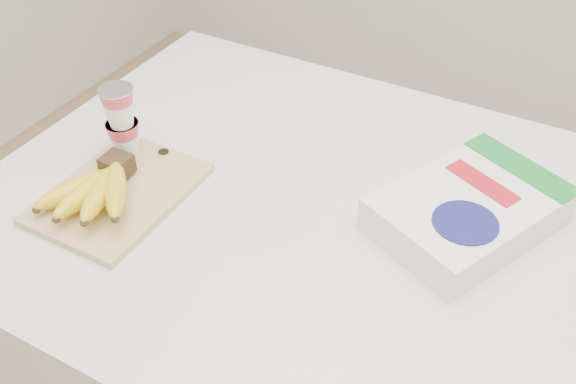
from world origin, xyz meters
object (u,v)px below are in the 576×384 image
at_px(bananas, 97,188).
at_px(yogurt_stack, 121,121).
at_px(cutting_board, 119,193).
at_px(cereal_box, 469,210).

xyz_separation_m(bananas, yogurt_stack, (-0.04, 0.12, 0.05)).
xyz_separation_m(cutting_board, bananas, (-0.01, -0.04, 0.03)).
bearing_deg(cutting_board, bananas, -106.28).
height_order(bananas, cereal_box, bananas).
bearing_deg(cereal_box, bananas, -130.96).
bearing_deg(bananas, cereal_box, 24.51).
height_order(yogurt_stack, cereal_box, yogurt_stack).
relative_size(bananas, cereal_box, 0.52).
distance_m(cutting_board, bananas, 0.05).
xyz_separation_m(cutting_board, yogurt_stack, (-0.05, 0.08, 0.08)).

